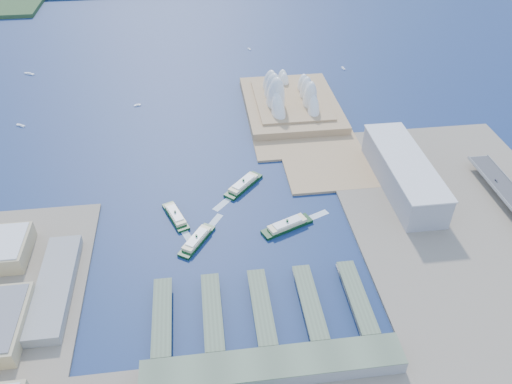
{
  "coord_description": "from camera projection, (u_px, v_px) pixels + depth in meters",
  "views": [
    {
      "loc": [
        -25.59,
        -348.38,
        345.19
      ],
      "look_at": [
        27.74,
        69.84,
        18.0
      ],
      "focal_mm": 35.0,
      "sensor_mm": 36.0,
      "label": 1
    }
  ],
  "objects": [
    {
      "name": "ground",
      "position": [
        237.0,
        252.0,
        487.2
      ],
      "size": [
        3000.0,
        3000.0,
        0.0
      ],
      "primitive_type": "plane",
      "color": "#10234C",
      "rests_on": "ground"
    },
    {
      "name": "east_land",
      "position": [
        495.0,
        265.0,
        471.08
      ],
      "size": [
        240.0,
        500.0,
        3.0
      ],
      "primitive_type": "cube",
      "color": "gray",
      "rests_on": "ground"
    },
    {
      "name": "peninsula",
      "position": [
        295.0,
        115.0,
        700.78
      ],
      "size": [
        135.0,
        220.0,
        3.0
      ],
      "primitive_type": "cube",
      "color": "tan",
      "rests_on": "ground"
    },
    {
      "name": "opera_house",
      "position": [
        292.0,
        89.0,
        697.5
      ],
      "size": [
        134.0,
        180.0,
        58.0
      ],
      "primitive_type": null,
      "color": "white",
      "rests_on": "peninsula"
    },
    {
      "name": "toaster_building",
      "position": [
        403.0,
        173.0,
        556.81
      ],
      "size": [
        45.0,
        155.0,
        35.0
      ],
      "primitive_type": "cube",
      "color": "#949499",
      "rests_on": "east_land"
    },
    {
      "name": "ferry_wharves",
      "position": [
        261.0,
        308.0,
        426.98
      ],
      "size": [
        184.0,
        90.0,
        9.3
      ],
      "primitive_type": null,
      "color": "#55654C",
      "rests_on": "ground"
    },
    {
      "name": "terminal_building",
      "position": [
        274.0,
        367.0,
        377.39
      ],
      "size": [
        200.0,
        28.0,
        12.0
      ],
      "primitive_type": "cube",
      "color": "gray",
      "rests_on": "south_land"
    },
    {
      "name": "ferry_a",
      "position": [
        175.0,
        214.0,
        525.01
      ],
      "size": [
        29.61,
        51.11,
        9.43
      ],
      "primitive_type": null,
      "rotation": [
        0.0,
        0.0,
        0.36
      ],
      "color": "#0C3314",
      "rests_on": "ground"
    },
    {
      "name": "ferry_b",
      "position": [
        243.0,
        183.0,
        567.53
      ],
      "size": [
        48.47,
        50.88,
        10.6
      ],
      "primitive_type": null,
      "rotation": [
        0.0,
        0.0,
        -0.74
      ],
      "color": "#0C3314",
      "rests_on": "ground"
    },
    {
      "name": "ferry_c",
      "position": [
        197.0,
        238.0,
        495.51
      ],
      "size": [
        39.29,
        49.93,
        9.7
      ],
      "primitive_type": null,
      "rotation": [
        0.0,
        0.0,
        2.55
      ],
      "color": "#0C3314",
      "rests_on": "ground"
    },
    {
      "name": "ferry_d",
      "position": [
        287.0,
        224.0,
        512.27
      ],
      "size": [
        56.87,
        34.99,
        10.55
      ],
      "primitive_type": null,
      "rotation": [
        0.0,
        0.0,
        1.97
      ],
      "color": "#0C3314",
      "rests_on": "ground"
    },
    {
      "name": "boat_a",
      "position": [
        21.0,
        125.0,
        678.15
      ],
      "size": [
        13.14,
        9.67,
        2.57
      ],
      "primitive_type": null,
      "rotation": [
        0.0,
        0.0,
        1.03
      ],
      "color": "white",
      "rests_on": "ground"
    },
    {
      "name": "boat_b",
      "position": [
        137.0,
        105.0,
        723.93
      ],
      "size": [
        9.81,
        5.55,
        2.51
      ],
      "primitive_type": null,
      "rotation": [
        0.0,
        0.0,
        1.83
      ],
      "color": "white",
      "rests_on": "ground"
    },
    {
      "name": "boat_c",
      "position": [
        343.0,
        68.0,
        825.79
      ],
      "size": [
        3.99,
        11.11,
        2.45
      ],
      "primitive_type": null,
      "rotation": [
        0.0,
        0.0,
        3.22
      ],
      "color": "white",
      "rests_on": "ground"
    },
    {
      "name": "boat_d",
      "position": [
        29.0,
        74.0,
        808.63
      ],
      "size": [
        17.18,
        11.73,
        2.95
      ],
      "primitive_type": null,
      "rotation": [
        0.0,
        0.0,
        1.07
      ],
      "color": "white",
      "rests_on": "ground"
    },
    {
      "name": "boat_e",
      "position": [
        249.0,
        49.0,
        890.76
      ],
      "size": [
        5.63,
        9.85,
        2.3
      ],
      "primitive_type": null,
      "rotation": [
        0.0,
        0.0,
        0.3
      ],
      "color": "white",
      "rests_on": "ground"
    },
    {
      "name": "car_c",
      "position": [
        496.0,
        181.0,
        553.84
      ],
      "size": [
        1.85,
        4.54,
        1.32
      ],
      "primitive_type": "imported",
      "color": "slate",
      "rests_on": "expressway"
    }
  ]
}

